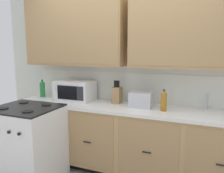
# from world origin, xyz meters

# --- Properties ---
(wall_unit) EXTENTS (4.23, 0.40, 2.49)m
(wall_unit) POSITION_xyz_m (0.00, 0.50, 1.65)
(wall_unit) COLOR silver
(wall_unit) RESTS_ON ground_plane
(counter_run) EXTENTS (3.06, 0.64, 0.90)m
(counter_run) POSITION_xyz_m (0.00, 0.30, 0.46)
(counter_run) COLOR black
(counter_run) RESTS_ON ground_plane
(stove_range) EXTENTS (0.76, 0.68, 0.95)m
(stove_range) POSITION_xyz_m (-1.03, -0.33, 0.47)
(stove_range) COLOR white
(stove_range) RESTS_ON ground_plane
(microwave) EXTENTS (0.48, 0.37, 0.28)m
(microwave) POSITION_xyz_m (-0.75, 0.37, 1.04)
(microwave) COLOR white
(microwave) RESTS_ON counter_run
(toaster) EXTENTS (0.28, 0.18, 0.19)m
(toaster) POSITION_xyz_m (0.21, 0.32, 1.00)
(toaster) COLOR #B7B7BC
(toaster) RESTS_ON counter_run
(knife_block) EXTENTS (0.11, 0.14, 0.31)m
(knife_block) POSITION_xyz_m (-0.15, 0.43, 1.02)
(knife_block) COLOR #9C794E
(knife_block) RESTS_ON counter_run
(sink_faucet) EXTENTS (0.02, 0.02, 0.20)m
(sink_faucet) POSITION_xyz_m (0.98, 0.51, 1.00)
(sink_faucet) COLOR #B2B5BA
(sink_faucet) RESTS_ON counter_run
(paper_towel_roll) EXTENTS (0.12, 0.12, 0.26)m
(paper_towel_roll) POSITION_xyz_m (-1.13, 0.41, 1.03)
(paper_towel_roll) COLOR white
(paper_towel_roll) RESTS_ON counter_run
(bottle_green) EXTENTS (0.08, 0.08, 0.27)m
(bottle_green) POSITION_xyz_m (-1.37, 0.39, 1.03)
(bottle_green) COLOR #237A38
(bottle_green) RESTS_ON counter_run
(bottle_amber) EXTENTS (0.07, 0.07, 0.26)m
(bottle_amber) POSITION_xyz_m (0.51, 0.24, 1.03)
(bottle_amber) COLOR #9E6619
(bottle_amber) RESTS_ON counter_run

